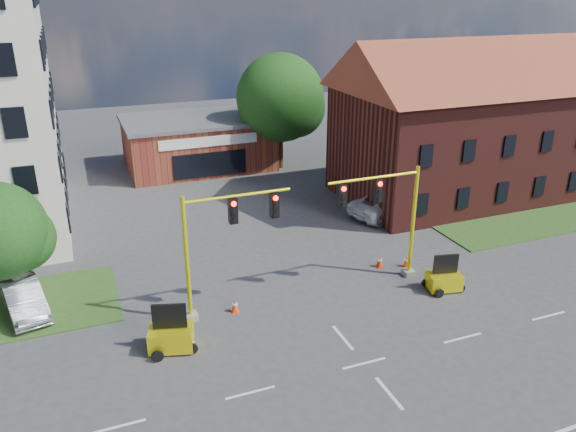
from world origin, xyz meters
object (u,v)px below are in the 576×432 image
(trailer_west, at_px, (171,336))
(trailer_east, at_px, (444,279))
(signal_mast_east, at_px, (387,213))
(pickup_white, at_px, (388,204))
(signal_mast_west, at_px, (221,239))

(trailer_west, relative_size, trailer_east, 1.12)
(signal_mast_east, xyz_separation_m, pickup_white, (5.14, 8.06, -3.11))
(trailer_west, bearing_deg, trailer_east, 16.46)
(signal_mast_east, xyz_separation_m, trailer_east, (2.45, -2.02, -3.32))
(signal_mast_west, xyz_separation_m, trailer_west, (-2.94, -2.04, -3.25))
(signal_mast_west, relative_size, pickup_white, 1.06)
(signal_mast_west, height_order, signal_mast_east, same)
(signal_mast_east, bearing_deg, signal_mast_west, 180.00)
(trailer_east, xyz_separation_m, pickup_white, (2.69, 10.08, 0.21))
(signal_mast_east, relative_size, trailer_east, 3.24)
(signal_mast_west, xyz_separation_m, trailer_east, (11.16, -2.02, -3.32))
(signal_mast_east, distance_m, pickup_white, 10.05)
(signal_mast_west, relative_size, trailer_west, 2.89)
(trailer_west, xyz_separation_m, trailer_east, (14.09, 0.01, -0.07))
(signal_mast_west, xyz_separation_m, pickup_white, (13.85, 8.06, -3.11))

